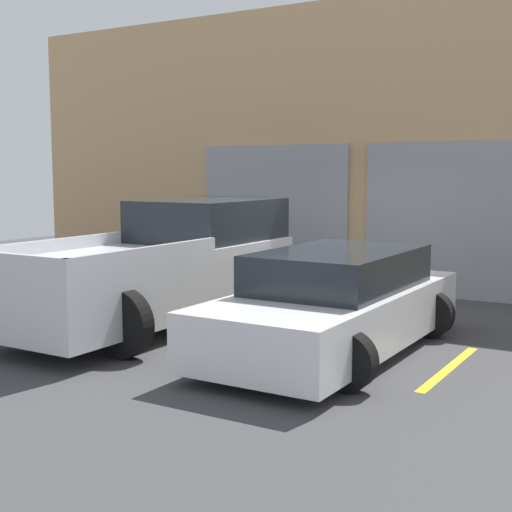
% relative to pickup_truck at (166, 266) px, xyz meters
% --- Properties ---
extents(ground_plane, '(28.00, 28.00, 0.00)m').
position_rel_pickup_truck_xyz_m(ground_plane, '(1.48, 1.39, -0.87)').
color(ground_plane, '#3D3D3F').
extents(shophouse_building, '(17.11, 0.68, 5.60)m').
position_rel_pickup_truck_xyz_m(shophouse_building, '(1.48, 4.68, 1.89)').
color(shophouse_building, tan).
rests_on(shophouse_building, ground).
extents(pickup_truck, '(2.52, 5.27, 1.85)m').
position_rel_pickup_truck_xyz_m(pickup_truck, '(0.00, 0.00, 0.00)').
color(pickup_truck, silver).
rests_on(pickup_truck, ground).
extents(sedan_white, '(2.24, 4.60, 1.31)m').
position_rel_pickup_truck_xyz_m(sedan_white, '(2.97, -0.27, -0.25)').
color(sedan_white, white).
rests_on(sedan_white, ground).
extents(parking_stripe_far_left, '(0.12, 2.20, 0.01)m').
position_rel_pickup_truck_xyz_m(parking_stripe_far_left, '(-1.48, -0.30, -0.87)').
color(parking_stripe_far_left, gold).
rests_on(parking_stripe_far_left, ground).
extents(parking_stripe_left, '(0.12, 2.20, 0.01)m').
position_rel_pickup_truck_xyz_m(parking_stripe_left, '(1.48, -0.30, -0.87)').
color(parking_stripe_left, gold).
rests_on(parking_stripe_left, ground).
extents(parking_stripe_centre, '(0.12, 2.20, 0.01)m').
position_rel_pickup_truck_xyz_m(parking_stripe_centre, '(4.45, -0.30, -0.87)').
color(parking_stripe_centre, gold).
rests_on(parking_stripe_centre, ground).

